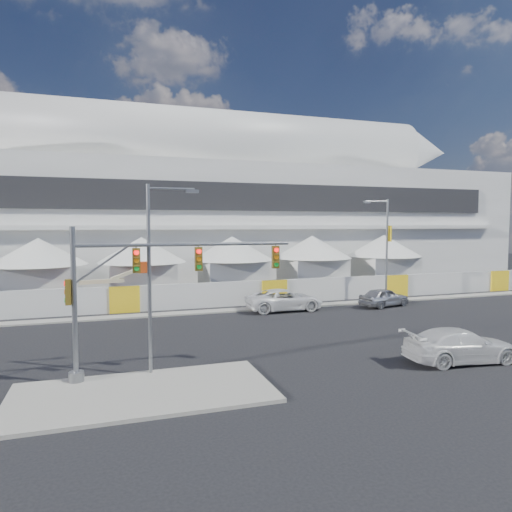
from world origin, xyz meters
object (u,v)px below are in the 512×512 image
object	(u,v)px
lot_car_c	(0,301)
streetlight_curb	(385,242)
boom_lift	(96,294)
pickup_near	(460,345)
streetlight_median	(154,265)
pickup_curb	(285,300)
traffic_mast	(131,291)
sedan_silver	(384,297)
lot_car_a	(370,283)

from	to	relation	value
lot_car_c	streetlight_curb	bearing A→B (deg)	-97.96
lot_car_c	boom_lift	world-z (taller)	boom_lift
pickup_near	streetlight_median	world-z (taller)	streetlight_median
streetlight_median	boom_lift	size ratio (longest dim) A/B	1.20
pickup_near	streetlight_curb	distance (m)	17.73
pickup_near	streetlight_median	distance (m)	14.98
pickup_curb	traffic_mast	xyz separation A→B (m)	(-12.04, -12.48, 2.98)
pickup_near	streetlight_median	xyz separation A→B (m)	(-14.17, 2.64, 4.06)
pickup_curb	boom_lift	bearing A→B (deg)	63.43
sedan_silver	lot_car_c	world-z (taller)	sedan_silver
streetlight_median	pickup_near	bearing A→B (deg)	-10.56
lot_car_a	lot_car_c	distance (m)	33.69
streetlight_median	streetlight_curb	distance (m)	24.56
traffic_mast	streetlight_curb	xyz separation A→B (m)	(21.65, 13.50, 1.28)
streetlight_median	traffic_mast	bearing A→B (deg)	-168.70
pickup_curb	traffic_mast	bearing A→B (deg)	136.99
boom_lift	traffic_mast	bearing A→B (deg)	-93.73
pickup_curb	streetlight_median	world-z (taller)	streetlight_median
pickup_curb	streetlight_curb	size ratio (longest dim) A/B	0.68
streetlight_median	streetlight_curb	size ratio (longest dim) A/B	0.94
pickup_curb	traffic_mast	distance (m)	17.59
lot_car_a	pickup_curb	bearing A→B (deg)	129.89
pickup_curb	streetlight_curb	distance (m)	10.55
pickup_near	lot_car_a	xyz separation A→B (m)	(9.69, 23.12, -0.16)
lot_car_a	traffic_mast	distance (m)	32.49
lot_car_a	streetlight_curb	distance (m)	9.03
boom_lift	streetlight_curb	bearing A→B (deg)	-23.72
lot_car_a	streetlight_curb	xyz separation A→B (m)	(-3.22, -7.18, 4.44)
sedan_silver	lot_car_c	bearing A→B (deg)	61.14
sedan_silver	pickup_near	xyz separation A→B (m)	(-5.14, -13.97, 0.05)
lot_car_c	boom_lift	size ratio (longest dim) A/B	0.70
sedan_silver	streetlight_median	xyz separation A→B (m)	(-19.31, -11.33, 4.11)
lot_car_a	boom_lift	world-z (taller)	boom_lift
traffic_mast	streetlight_median	world-z (taller)	streetlight_median
sedan_silver	streetlight_median	distance (m)	22.76
traffic_mast	streetlight_curb	distance (m)	25.54
sedan_silver	pickup_near	world-z (taller)	pickup_near
pickup_near	boom_lift	size ratio (longest dim) A/B	0.81
lot_car_a	streetlight_median	distance (m)	31.73
streetlight_median	lot_car_a	bearing A→B (deg)	40.63
pickup_near	streetlight_curb	world-z (taller)	streetlight_curb
pickup_curb	streetlight_median	bearing A→B (deg)	139.01
traffic_mast	boom_lift	size ratio (longest dim) A/B	1.43
pickup_curb	lot_car_a	distance (m)	15.22
sedan_silver	lot_car_c	xyz separation A→B (m)	(-29.12, 8.01, -0.06)
sedan_silver	traffic_mast	world-z (taller)	traffic_mast
pickup_near	lot_car_a	size ratio (longest dim) A/B	1.42
boom_lift	pickup_curb	bearing A→B (deg)	-36.48
boom_lift	lot_car_c	bearing A→B (deg)	172.38
pickup_near	lot_car_a	bearing A→B (deg)	-16.68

